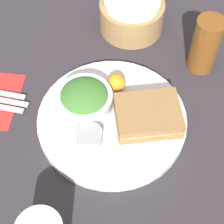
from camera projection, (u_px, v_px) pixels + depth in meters
ground_plane at (112, 123)px, 0.81m from camera, size 4.00×4.00×0.00m
plate at (112, 120)px, 0.80m from camera, size 0.32×0.32×0.02m
sandwich at (148, 116)px, 0.77m from camera, size 0.15×0.13×0.04m
salad_bowl at (85, 100)px, 0.78m from camera, size 0.12×0.12×0.06m
dressing_cup at (89, 137)px, 0.74m from camera, size 0.05×0.05×0.03m
orange_wedge at (118, 83)px, 0.82m from camera, size 0.04×0.04×0.04m
drink_glass at (205, 45)px, 0.84m from camera, size 0.06×0.06×0.14m
bread_basket at (132, 15)px, 0.93m from camera, size 0.16×0.16×0.09m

